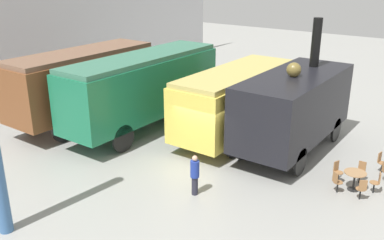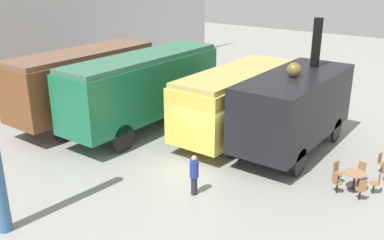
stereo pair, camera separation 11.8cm
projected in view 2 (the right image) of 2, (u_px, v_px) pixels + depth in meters
name	position (u px, v px, depth m)	size (l,w,h in m)	color
ground_plane	(203.00, 162.00, 18.81)	(80.00, 80.00, 0.00)	gray
passenger_coach_wooden	(84.00, 80.00, 22.88)	(8.45, 2.71, 3.94)	brown
streamlined_locomotive	(154.00, 82.00, 22.55)	(11.55, 2.58, 3.93)	#196B47
passenger_coach_vintage	(236.00, 98.00, 21.08)	(7.88, 2.68, 3.40)	#E0C64C
steam_locomotive	(294.00, 105.00, 19.36)	(7.42, 2.83, 5.89)	black
cafe_table_near	(355.00, 177.00, 16.28)	(0.84, 0.84, 0.75)	black
cafe_chair_0	(361.00, 189.00, 15.57)	(0.40, 0.40, 0.87)	black
cafe_chair_1	(377.00, 182.00, 16.06)	(0.37, 0.39, 0.87)	black
cafe_chair_2	(361.00, 171.00, 16.90)	(0.36, 0.36, 0.87)	black
cafe_chair_3	(337.00, 171.00, 16.93)	(0.37, 0.39, 0.87)	black
cafe_chair_4	(336.00, 181.00, 16.10)	(0.40, 0.40, 0.87)	black
cafe_chair_5	(381.00, 161.00, 17.71)	(0.36, 0.38, 0.87)	black
visitor_person	(194.00, 174.00, 15.90)	(0.34, 0.34, 1.60)	#262633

